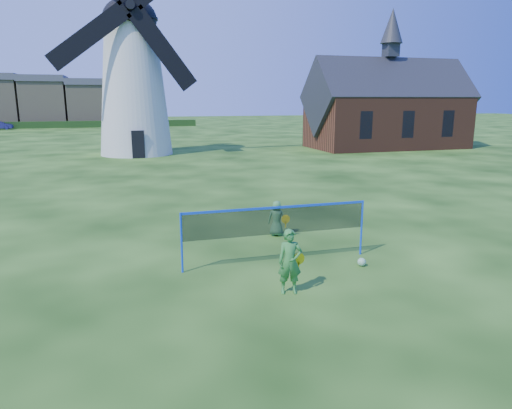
{
  "coord_description": "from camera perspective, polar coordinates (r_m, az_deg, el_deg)",
  "views": [
    {
      "loc": [
        -3.25,
        -11.24,
        4.27
      ],
      "look_at": [
        0.2,
        0.5,
        1.5
      ],
      "focal_mm": 32.7,
      "sensor_mm": 36.0,
      "label": 1
    }
  ],
  "objects": [
    {
      "name": "player_girl",
      "position": [
        10.47,
        4.17,
        -6.99
      ],
      "size": [
        0.72,
        0.45,
        1.48
      ],
      "rotation": [
        0.0,
        0.0,
        -0.19
      ],
      "color": "#338136",
      "rests_on": "ground"
    },
    {
      "name": "player_boy",
      "position": [
        14.84,
        2.56,
        -1.71
      ],
      "size": [
        0.69,
        0.55,
        1.13
      ],
      "rotation": [
        0.0,
        0.0,
        2.72
      ],
      "color": "#428A47",
      "rests_on": "ground"
    },
    {
      "name": "chapel",
      "position": [
        43.89,
        15.75,
        11.08
      ],
      "size": [
        14.04,
        6.81,
        11.87
      ],
      "color": "brown",
      "rests_on": "ground"
    },
    {
      "name": "windmill",
      "position": [
        38.21,
        -14.8,
        14.71
      ],
      "size": [
        11.77,
        5.55,
        16.6
      ],
      "color": "silver",
      "rests_on": "ground"
    },
    {
      "name": "badminton_net",
      "position": [
        12.22,
        2.55,
        -2.1
      ],
      "size": [
        5.05,
        0.05,
        1.55
      ],
      "color": "blue",
      "rests_on": "ground"
    },
    {
      "name": "ground",
      "position": [
        12.46,
        -0.24,
        -7.29
      ],
      "size": [
        220.0,
        220.0,
        0.0
      ],
      "primitive_type": "plane",
      "color": "black",
      "rests_on": "ground"
    },
    {
      "name": "play_ball",
      "position": [
        12.59,
        12.8,
        -6.88
      ],
      "size": [
        0.22,
        0.22,
        0.22
      ],
      "primitive_type": "sphere",
      "color": "green",
      "rests_on": "ground"
    }
  ]
}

